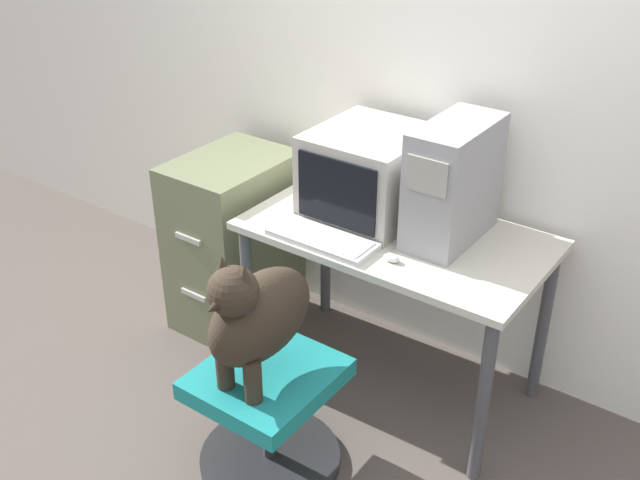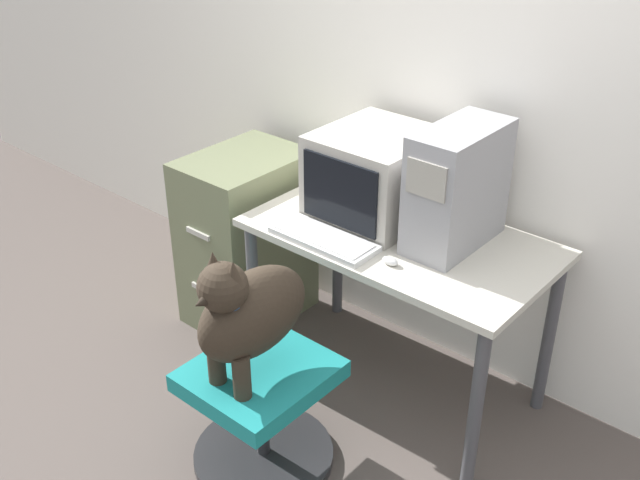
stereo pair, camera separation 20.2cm
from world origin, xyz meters
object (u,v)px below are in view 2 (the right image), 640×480
Objects in this scene: office_chair at (262,411)px; dog at (248,311)px; keyboard at (324,239)px; filing_cabinet at (247,238)px; crt_monitor at (376,175)px; pc_tower at (457,187)px.

dog reaches higher than office_chair.
keyboard is 0.80m from filing_cabinet.
crt_monitor reaches higher than keyboard.
crt_monitor reaches higher than filing_cabinet.
crt_monitor is at bearing 89.28° from keyboard.
dog is at bearing -110.62° from pc_tower.
pc_tower is (0.37, 0.00, 0.06)m from crt_monitor.
office_chair is at bearing 90.00° from dog.
pc_tower reaches higher than filing_cabinet.
dog is (0.07, -0.80, -0.21)m from crt_monitor.
office_chair is 1.03m from filing_cabinet.
office_chair is at bearing -84.93° from crt_monitor.
dog is at bearing -43.48° from filing_cabinet.
filing_cabinet is at bearing -173.03° from crt_monitor.
crt_monitor is 1.02× the size of pc_tower.
crt_monitor is at bearing 94.81° from dog.
crt_monitor is 0.86m from filing_cabinet.
pc_tower is 0.88× the size of dog.
dog reaches higher than filing_cabinet.
filing_cabinet is at bearing 161.02° from keyboard.
office_chair is 1.03× the size of dog.
filing_cabinet reaches higher than office_chair.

